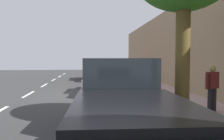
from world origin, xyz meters
The scene contains 12 objects.
ground centered at (0.00, 0.00, 0.00)m, with size 56.45×56.45×0.00m, color #323232.
sidewalk centered at (3.77, 0.00, 0.08)m, with size 3.60×35.28×0.15m, color #AD8F8D.
curb_edge centered at (1.89, 0.00, 0.08)m, with size 0.16×35.28×0.15m, color gray.
lane_stripe_centre centered at (-3.13, 0.26, 0.00)m, with size 0.14×35.80×0.01m.
lane_stripe_bike_edge centered at (0.42, 0.00, 0.00)m, with size 0.12×35.28×0.01m, color white.
building_facade centered at (5.82, 0.00, 2.68)m, with size 0.50×35.28×5.35m, color #9B815E.
parked_pickup_black_second centered at (0.92, -7.43, 0.90)m, with size 2.17×5.37×1.95m.
parked_sedan_grey_mid centered at (0.84, 0.48, 0.75)m, with size 2.06×4.51×1.52m.
parked_suv_red_far centered at (0.81, 8.26, 1.03)m, with size 2.14×4.78×1.99m.
bicycle_at_curb centered at (1.42, 0.00, 0.37)m, with size 1.51×0.92×0.75m.
cyclist_with_backpack centered at (1.64, -0.43, 1.02)m, with size 0.54×0.55×1.68m.
pedestrian_on_phone centered at (4.35, -5.09, 1.04)m, with size 0.59×0.34×1.57m.
Camera 1 is at (0.21, -12.04, 1.93)m, focal length 34.95 mm.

